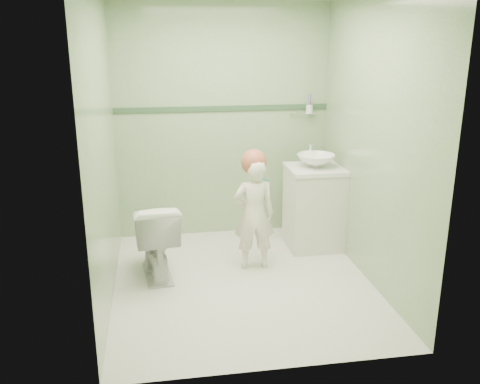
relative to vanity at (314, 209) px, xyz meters
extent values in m
plane|color=beige|center=(-0.84, -0.70, -0.40)|extent=(2.50, 2.50, 0.00)
cube|color=#88AC7A|center=(-0.84, 0.55, 0.80)|extent=(2.20, 0.04, 2.40)
cube|color=#88AC7A|center=(-0.84, -1.95, 0.80)|extent=(2.20, 0.04, 2.40)
cube|color=#88AC7A|center=(-1.94, -0.70, 0.80)|extent=(0.04, 2.50, 2.40)
cube|color=#88AC7A|center=(0.26, -0.70, 0.80)|extent=(0.04, 2.50, 2.40)
cube|color=#325236|center=(-0.84, 0.54, 0.95)|extent=(2.20, 0.02, 0.05)
cube|color=silver|center=(0.00, 0.00, 0.00)|extent=(0.52, 0.50, 0.80)
cube|color=white|center=(0.00, 0.00, 0.41)|extent=(0.54, 0.52, 0.04)
imported|color=white|center=(0.00, 0.00, 0.49)|extent=(0.37, 0.37, 0.13)
cylinder|color=silver|center=(0.00, 0.20, 0.55)|extent=(0.03, 0.03, 0.18)
cylinder|color=silver|center=(0.00, 0.15, 0.63)|extent=(0.02, 0.12, 0.02)
cylinder|color=silver|center=(0.00, 0.50, 0.88)|extent=(0.26, 0.02, 0.02)
cylinder|color=silver|center=(0.06, 0.48, 0.93)|extent=(0.07, 0.07, 0.09)
cylinder|color=#3E71E0|center=(0.04, 0.48, 1.00)|extent=(0.01, 0.01, 0.17)
cylinder|color=red|center=(0.07, 0.48, 1.00)|extent=(0.01, 0.01, 0.17)
cylinder|color=#885BC4|center=(0.06, 0.47, 1.00)|extent=(0.01, 0.01, 0.17)
imported|color=white|center=(-1.58, -0.42, -0.05)|extent=(0.47, 0.72, 0.69)
imported|color=#F0E3D0|center=(-0.69, -0.40, 0.12)|extent=(0.38, 0.26, 1.03)
sphere|color=#A7553D|center=(-0.69, -0.37, 0.60)|extent=(0.23, 0.23, 0.23)
cylinder|color=#09827D|center=(-0.61, -0.53, 0.47)|extent=(0.08, 0.13, 0.06)
cube|color=white|center=(-0.67, -0.48, 0.51)|extent=(0.03, 0.03, 0.02)
camera|label=1|loc=(-1.53, -4.75, 1.67)|focal=38.90mm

